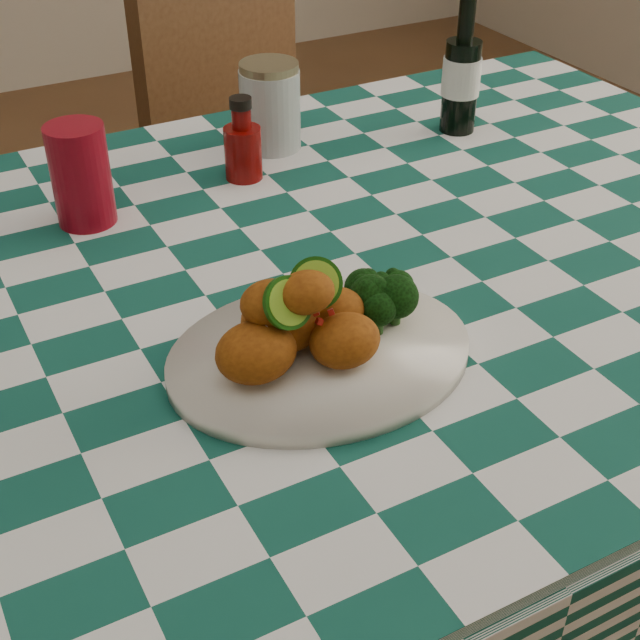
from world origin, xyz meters
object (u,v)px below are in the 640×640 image
fried_chicken_pile (303,315)px  mason_jar (270,106)px  red_tumbler (81,175)px  wooden_chair_right (290,202)px  beer_bottle (462,65)px  plate (320,356)px  dining_table (289,499)px  ketchup_bottle (242,139)px

fried_chicken_pile → mason_jar: size_ratio=1.17×
red_tumbler → wooden_chair_right: bearing=41.3°
fried_chicken_pile → wooden_chair_right: 1.06m
beer_bottle → red_tumbler: bearing=-178.2°
red_tumbler → mason_jar: 0.34m
mason_jar → plate: bearing=-110.4°
red_tumbler → dining_table: bearing=-55.0°
plate → red_tumbler: size_ratio=2.42×
plate → red_tumbler: (-0.13, 0.42, 0.06)m
fried_chicken_pile → wooden_chair_right: (0.43, 0.89, -0.38)m
dining_table → plate: (-0.04, -0.18, 0.40)m
beer_bottle → wooden_chair_right: (-0.09, 0.45, -0.42)m
red_tumbler → ketchup_bottle: red_tumbler is taller
dining_table → fried_chicken_pile: (-0.06, -0.18, 0.46)m
plate → wooden_chair_right: (0.41, 0.89, -0.33)m
wooden_chair_right → dining_table: bearing=-137.4°
dining_table → wooden_chair_right: (0.36, 0.71, 0.08)m
mason_jar → dining_table: bearing=-113.6°
dining_table → mason_jar: 0.60m
red_tumbler → beer_bottle: 0.62m
fried_chicken_pile → wooden_chair_right: wooden_chair_right is taller
plate → red_tumbler: 0.45m
dining_table → mason_jar: (0.15, 0.35, 0.46)m
ketchup_bottle → fried_chicken_pile: bearing=-106.6°
beer_bottle → plate: bearing=-138.0°
red_tumbler → beer_bottle: size_ratio=0.63×
ketchup_bottle → mason_jar: size_ratio=0.91×
dining_table → mason_jar: bearing=66.4°
dining_table → beer_bottle: bearing=30.6°
fried_chicken_pile → ketchup_bottle: (0.13, 0.45, -0.01)m
red_tumbler → ketchup_bottle: size_ratio=1.11×
plate → ketchup_bottle: 0.46m
fried_chicken_pile → red_tumbler: bearing=104.3°
plate → fried_chicken_pile: fried_chicken_pile is taller
fried_chicken_pile → wooden_chair_right: size_ratio=0.17×
fried_chicken_pile → beer_bottle: bearing=40.9°
dining_table → red_tumbler: bearing=125.0°
red_tumbler → beer_bottle: bearing=1.8°
ketchup_bottle → dining_table: bearing=-104.4°
fried_chicken_pile → ketchup_bottle: bearing=73.4°
ketchup_bottle → beer_bottle: 0.38m
plate → dining_table: bearing=76.0°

